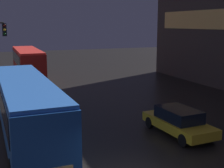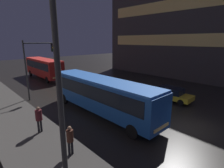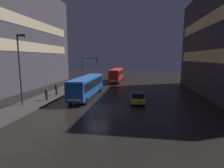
# 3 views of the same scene
# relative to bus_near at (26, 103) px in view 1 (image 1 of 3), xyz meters

# --- Properties ---
(bus_near) EXTENTS (2.50, 11.88, 3.13)m
(bus_near) POSITION_rel_bus_near_xyz_m (0.00, 0.00, 0.00)
(bus_near) COLOR #194793
(bus_near) RESTS_ON ground
(bus_far) EXTENTS (2.52, 10.48, 3.25)m
(bus_far) POSITION_rel_bus_near_xyz_m (2.31, 17.90, 0.07)
(bus_far) COLOR #AD1E19
(bus_far) RESTS_ON ground
(car_taxi) EXTENTS (2.08, 4.58, 1.43)m
(car_taxi) POSITION_rel_bus_near_xyz_m (7.68, -2.26, -1.20)
(car_taxi) COLOR gold
(car_taxi) RESTS_ON ground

